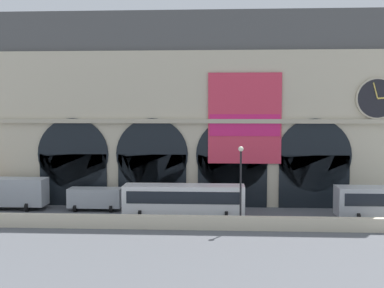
{
  "coord_description": "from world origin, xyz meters",
  "views": [
    {
      "loc": [
        2.91,
        -45.74,
        10.11
      ],
      "look_at": [
        -0.01,
        5.0,
        6.43
      ],
      "focal_mm": 46.89,
      "sensor_mm": 36.0,
      "label": 1
    }
  ],
  "objects_px": {
    "street_lamp_quayside": "(241,176)",
    "bus_center": "(184,199)",
    "box_truck_west": "(10,192)",
    "van_midwest": "(95,198)"
  },
  "relations": [
    {
      "from": "van_midwest",
      "to": "bus_center",
      "type": "height_order",
      "value": "bus_center"
    },
    {
      "from": "box_truck_west",
      "to": "street_lamp_quayside",
      "type": "xyz_separation_m",
      "value": [
        22.69,
        -6.45,
        2.71
      ]
    },
    {
      "from": "street_lamp_quayside",
      "to": "bus_center",
      "type": "bearing_deg",
      "value": 147.84
    },
    {
      "from": "box_truck_west",
      "to": "street_lamp_quayside",
      "type": "height_order",
      "value": "street_lamp_quayside"
    },
    {
      "from": "box_truck_west",
      "to": "bus_center",
      "type": "xyz_separation_m",
      "value": [
        17.67,
        -3.29,
        0.08
      ]
    },
    {
      "from": "box_truck_west",
      "to": "bus_center",
      "type": "height_order",
      "value": "box_truck_west"
    },
    {
      "from": "box_truck_west",
      "to": "bus_center",
      "type": "bearing_deg",
      "value": -10.55
    },
    {
      "from": "box_truck_west",
      "to": "van_midwest",
      "type": "height_order",
      "value": "box_truck_west"
    },
    {
      "from": "van_midwest",
      "to": "street_lamp_quayside",
      "type": "distance_m",
      "value": 15.77
    },
    {
      "from": "bus_center",
      "to": "street_lamp_quayside",
      "type": "bearing_deg",
      "value": -32.16
    }
  ]
}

